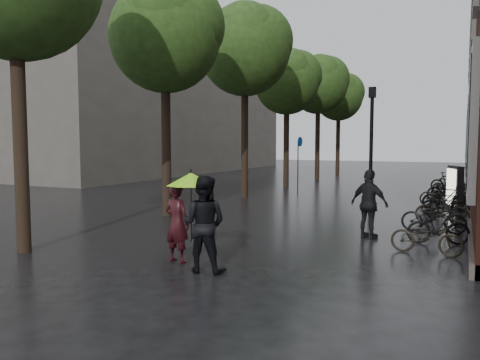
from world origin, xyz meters
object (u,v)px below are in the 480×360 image
Objects in this scene: pedestrian_walking at (369,204)px; parked_bicycles at (444,198)px; person_burgundy at (177,223)px; lamp_post at (371,137)px; ad_lightbox at (455,188)px; person_black at (204,224)px.

pedestrian_walking is 0.12× the size of parked_bicycles.
pedestrian_walking is at bearing -104.26° from parked_bicycles.
lamp_post reaches higher than person_burgundy.
ad_lightbox is at bearing 32.62° from parked_bicycles.
pedestrian_walking is at bearing -126.49° from ad_lightbox.
pedestrian_walking reaches higher than parked_bicycles.
person_black reaches higher than parked_bicycles.
person_burgundy is at bearing 74.68° from pedestrian_walking.
pedestrian_walking is 6.91m from ad_lightbox.
person_black is 1.14× the size of ad_lightbox.
person_black is at bearing 85.00° from pedestrian_walking.
ad_lightbox reaches higher than parked_bicycles.
person_black is at bearing 163.93° from person_burgundy.
parked_bicycles is 3.45× the size of lamp_post.
pedestrian_walking is (3.24, 4.35, 0.08)m from person_burgundy.
parked_bicycles is 0.54m from ad_lightbox.
person_burgundy is 1.01× the size of ad_lightbox.
ad_lightbox is (5.20, 10.98, -0.00)m from person_burgundy.
lamp_post reaches higher than parked_bicycles.
parked_bicycles is (1.63, 6.42, -0.45)m from pedestrian_walking.
ad_lightbox is 0.37× the size of lamp_post.
lamp_post is at bearing -140.53° from parked_bicycles.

